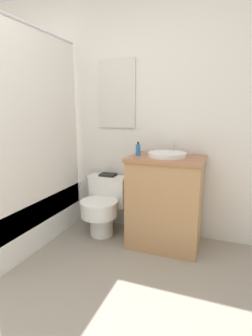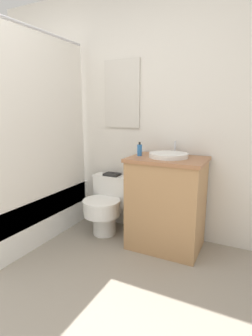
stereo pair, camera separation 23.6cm
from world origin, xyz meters
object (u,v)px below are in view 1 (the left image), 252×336
Objects in this scene: sink at (167,154)px; soap_bottle at (138,150)px; book_on_tank at (108,175)px; toilet at (103,205)px.

sink is 0.28m from soap_bottle.
sink is at bearing 7.14° from soap_bottle.
sink is at bearing -10.22° from book_on_tank.
soap_bottle is at bearing -2.89° from toilet.
book_on_tank is (-0.00, 0.13, 0.30)m from toilet.
toilet is 4.59× the size of soap_bottle.
soap_bottle is at bearing -172.86° from sink.
book_on_tank is at bearing 158.43° from soap_bottle.
book_on_tank is at bearing 169.78° from sink.
soap_bottle reaches higher than book_on_tank.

